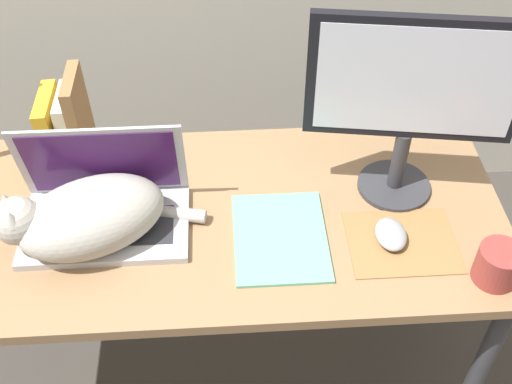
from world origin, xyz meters
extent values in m
cube|color=#93704C|center=(0.00, 0.31, 0.73)|extent=(1.45, 0.62, 0.03)
cylinder|color=#38383D|center=(0.67, 0.05, 0.36)|extent=(0.04, 0.04, 0.72)
cylinder|color=#38383D|center=(0.67, 0.57, 0.36)|extent=(0.04, 0.04, 0.72)
cube|color=#B7B7BC|center=(-0.21, 0.28, 0.76)|extent=(0.38, 0.23, 0.02)
cube|color=#28282D|center=(-0.21, 0.27, 0.77)|extent=(0.31, 0.12, 0.00)
cube|color=#B7B7BC|center=(-0.21, 0.37, 0.88)|extent=(0.38, 0.05, 0.22)
cube|color=#421956|center=(-0.21, 0.36, 0.88)|extent=(0.34, 0.04, 0.20)
ellipsoid|color=#B2ADA3|center=(-0.22, 0.25, 0.82)|extent=(0.38, 0.31, 0.15)
sphere|color=#B2ADA3|center=(-0.37, 0.22, 0.85)|extent=(0.11, 0.11, 0.11)
cone|color=#B2ADA3|center=(-0.39, 0.24, 0.89)|extent=(0.04, 0.04, 0.03)
cone|color=#B2ADA3|center=(-0.37, 0.19, 0.89)|extent=(0.04, 0.04, 0.03)
cylinder|color=#B2ADA3|center=(-0.05, 0.30, 0.77)|extent=(0.14, 0.06, 0.03)
cylinder|color=#333338|center=(0.48, 0.37, 0.75)|extent=(0.18, 0.18, 0.01)
cylinder|color=#333338|center=(0.48, 0.37, 0.84)|extent=(0.04, 0.04, 0.16)
cube|color=black|center=(0.48, 0.37, 1.06)|extent=(0.46, 0.09, 0.30)
cube|color=silver|center=(0.48, 0.36, 1.06)|extent=(0.42, 0.07, 0.26)
cube|color=olive|center=(0.46, 0.20, 0.75)|extent=(0.24, 0.20, 0.00)
ellipsoid|color=#99999E|center=(0.43, 0.21, 0.77)|extent=(0.07, 0.10, 0.03)
cube|color=gold|center=(-0.34, 0.51, 0.85)|extent=(0.05, 0.15, 0.21)
cube|color=beige|center=(-0.30, 0.51, 0.85)|extent=(0.03, 0.14, 0.21)
cube|color=olive|center=(-0.27, 0.51, 0.88)|extent=(0.03, 0.15, 0.26)
cube|color=#6BBC93|center=(0.19, 0.23, 0.75)|extent=(0.21, 0.27, 0.01)
cylinder|color=#993833|center=(0.63, 0.09, 0.79)|extent=(0.09, 0.09, 0.09)
camera|label=1|loc=(0.07, -0.72, 1.84)|focal=45.00mm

